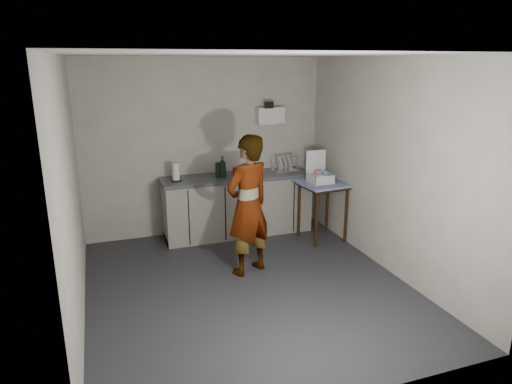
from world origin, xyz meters
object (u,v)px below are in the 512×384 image
object	(u,v)px
soda_can	(235,171)
bakery_box	(320,175)
side_table	(323,190)
soap_bottle	(222,167)
standing_man	(248,206)
dish_rack	(284,167)
kitchen_counter	(238,206)
paper_towel	(176,172)
dark_bottle	(218,170)

from	to	relation	value
soda_can	bakery_box	distance (m)	1.25
side_table	soda_can	bearing A→B (deg)	145.22
soap_bottle	side_table	bearing A→B (deg)	-24.47
standing_man	dish_rack	world-z (taller)	standing_man
soap_bottle	soda_can	bearing A→B (deg)	11.94
side_table	dish_rack	distance (m)	0.76
kitchen_counter	soda_can	size ratio (longest dim) A/B	18.15
standing_man	side_table	bearing A→B (deg)	-177.16
kitchen_counter	bakery_box	world-z (taller)	bakery_box
paper_towel	dark_bottle	bearing A→B (deg)	-0.71
soap_bottle	dish_rack	xyz separation A→B (m)	(0.99, 0.04, -0.10)
kitchen_counter	soap_bottle	distance (m)	0.68
kitchen_counter	soda_can	bearing A→B (deg)	148.13
soda_can	dark_bottle	size ratio (longest dim) A/B	0.55
standing_man	soap_bottle	xyz separation A→B (m)	(0.04, 1.29, 0.20)
side_table	bakery_box	size ratio (longest dim) A/B	1.99
side_table	dish_rack	size ratio (longest dim) A/B	2.40
soap_bottle	dark_bottle	size ratio (longest dim) A/B	1.37
bakery_box	standing_man	bearing A→B (deg)	-152.19
side_table	soda_can	world-z (taller)	soda_can
dish_rack	soda_can	bearing A→B (deg)	179.88
dark_bottle	bakery_box	distance (m)	1.47
paper_towel	soda_can	bearing A→B (deg)	2.15
dish_rack	bakery_box	size ratio (longest dim) A/B	0.83
paper_towel	bakery_box	size ratio (longest dim) A/B	0.60
kitchen_counter	dark_bottle	bearing A→B (deg)	-175.86
bakery_box	dish_rack	bearing A→B (deg)	114.75
standing_man	soda_can	size ratio (longest dim) A/B	14.02
soap_bottle	kitchen_counter	bearing A→B (deg)	5.87
standing_man	dark_bottle	bearing A→B (deg)	-112.28
soap_bottle	soda_can	world-z (taller)	soap_bottle
kitchen_counter	soda_can	world-z (taller)	soda_can
kitchen_counter	dish_rack	size ratio (longest dim) A/B	6.19
kitchen_counter	dish_rack	bearing A→B (deg)	1.27
side_table	dark_bottle	distance (m)	1.55
soda_can	dish_rack	world-z (taller)	dish_rack
kitchen_counter	side_table	xyz separation A→B (m)	(1.10, -0.63, 0.33)
side_table	standing_man	distance (m)	1.53
soap_bottle	dish_rack	world-z (taller)	soap_bottle
dark_bottle	paper_towel	xyz separation A→B (m)	(-0.60, 0.01, 0.01)
dish_rack	bakery_box	bearing A→B (deg)	-64.69
soap_bottle	bakery_box	world-z (taller)	bakery_box
dark_bottle	dish_rack	distance (m)	1.07
soda_can	side_table	bearing A→B (deg)	-29.82
paper_towel	dish_rack	world-z (taller)	paper_towel
soda_can	dish_rack	size ratio (longest dim) A/B	0.34
kitchen_counter	side_table	distance (m)	1.31
soap_bottle	paper_towel	xyz separation A→B (m)	(-0.68, 0.01, -0.03)
dish_rack	standing_man	bearing A→B (deg)	-127.78
dish_rack	soap_bottle	bearing A→B (deg)	-177.66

